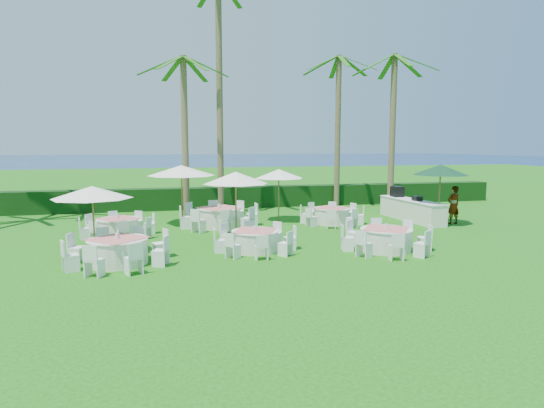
{
  "coord_description": "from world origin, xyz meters",
  "views": [
    {
      "loc": [
        -3.45,
        -13.92,
        3.6
      ],
      "look_at": [
        0.66,
        3.3,
        1.3
      ],
      "focal_mm": 30.0,
      "sensor_mm": 36.0,
      "label": 1
    }
  ],
  "objects_px": {
    "banquet_table_b": "(255,240)",
    "banquet_table_d": "(118,227)",
    "banquet_table_c": "(386,239)",
    "banquet_table_f": "(332,215)",
    "umbrella_c": "(181,171)",
    "umbrella_d": "(279,174)",
    "umbrella_a": "(92,192)",
    "buffet_table": "(411,209)",
    "staff_person": "(453,205)",
    "banquet_table_a": "(118,251)",
    "umbrella_green": "(441,170)",
    "banquet_table_e": "(219,217)",
    "umbrella_b": "(236,178)"
  },
  "relations": [
    {
      "from": "banquet_table_b",
      "to": "banquet_table_d",
      "type": "relative_size",
      "value": 0.99
    },
    {
      "from": "banquet_table_c",
      "to": "banquet_table_d",
      "type": "distance_m",
      "value": 10.31
    },
    {
      "from": "banquet_table_f",
      "to": "umbrella_c",
      "type": "height_order",
      "value": "umbrella_c"
    },
    {
      "from": "banquet_table_c",
      "to": "umbrella_d",
      "type": "relative_size",
      "value": 1.24
    },
    {
      "from": "umbrella_a",
      "to": "umbrella_d",
      "type": "distance_m",
      "value": 9.13
    },
    {
      "from": "banquet_table_d",
      "to": "banquet_table_f",
      "type": "relative_size",
      "value": 1.01
    },
    {
      "from": "umbrella_a",
      "to": "buffet_table",
      "type": "relative_size",
      "value": 0.58
    },
    {
      "from": "umbrella_a",
      "to": "staff_person",
      "type": "xyz_separation_m",
      "value": [
        15.12,
        2.55,
        -1.21
      ]
    },
    {
      "from": "banquet_table_a",
      "to": "umbrella_c",
      "type": "xyz_separation_m",
      "value": [
        2.2,
        6.62,
        2.05
      ]
    },
    {
      "from": "banquet_table_b",
      "to": "umbrella_green",
      "type": "height_order",
      "value": "umbrella_green"
    },
    {
      "from": "banquet_table_e",
      "to": "banquet_table_d",
      "type": "bearing_deg",
      "value": -164.41
    },
    {
      "from": "banquet_table_b",
      "to": "banquet_table_c",
      "type": "relative_size",
      "value": 0.92
    },
    {
      "from": "banquet_table_e",
      "to": "umbrella_b",
      "type": "bearing_deg",
      "value": -84.74
    },
    {
      "from": "staff_person",
      "to": "banquet_table_d",
      "type": "bearing_deg",
      "value": -10.38
    },
    {
      "from": "banquet_table_c",
      "to": "banquet_table_f",
      "type": "xyz_separation_m",
      "value": [
        0.13,
        5.52,
        -0.02
      ]
    },
    {
      "from": "banquet_table_a",
      "to": "umbrella_c",
      "type": "relative_size",
      "value": 1.02
    },
    {
      "from": "banquet_table_a",
      "to": "umbrella_b",
      "type": "distance_m",
      "value": 5.17
    },
    {
      "from": "umbrella_d",
      "to": "umbrella_green",
      "type": "xyz_separation_m",
      "value": [
        6.88,
        -2.55,
        0.23
      ]
    },
    {
      "from": "banquet_table_c",
      "to": "banquet_table_e",
      "type": "xyz_separation_m",
      "value": [
        -5.02,
        5.86,
        0.05
      ]
    },
    {
      "from": "banquet_table_e",
      "to": "buffet_table",
      "type": "distance_m",
      "value": 9.21
    },
    {
      "from": "banquet_table_c",
      "to": "umbrella_a",
      "type": "distance_m",
      "value": 9.89
    },
    {
      "from": "umbrella_c",
      "to": "umbrella_green",
      "type": "relative_size",
      "value": 1.11
    },
    {
      "from": "banquet_table_d",
      "to": "banquet_table_e",
      "type": "distance_m",
      "value": 4.32
    },
    {
      "from": "banquet_table_d",
      "to": "banquet_table_b",
      "type": "bearing_deg",
      "value": -37.66
    },
    {
      "from": "banquet_table_b",
      "to": "umbrella_a",
      "type": "distance_m",
      "value": 5.55
    },
    {
      "from": "banquet_table_b",
      "to": "staff_person",
      "type": "height_order",
      "value": "staff_person"
    },
    {
      "from": "umbrella_b",
      "to": "umbrella_a",
      "type": "bearing_deg",
      "value": -165.57
    },
    {
      "from": "banquet_table_c",
      "to": "umbrella_c",
      "type": "xyz_separation_m",
      "value": [
        -6.58,
        6.88,
        2.06
      ]
    },
    {
      "from": "umbrella_a",
      "to": "umbrella_green",
      "type": "relative_size",
      "value": 0.93
    },
    {
      "from": "buffet_table",
      "to": "staff_person",
      "type": "distance_m",
      "value": 1.97
    },
    {
      "from": "umbrella_d",
      "to": "umbrella_a",
      "type": "bearing_deg",
      "value": -145.61
    },
    {
      "from": "banquet_table_b",
      "to": "banquet_table_a",
      "type": "bearing_deg",
      "value": -170.62
    },
    {
      "from": "banquet_table_b",
      "to": "banquet_table_c",
      "type": "height_order",
      "value": "banquet_table_c"
    },
    {
      "from": "buffet_table",
      "to": "umbrella_c",
      "type": "bearing_deg",
      "value": 172.98
    },
    {
      "from": "banquet_table_d",
      "to": "umbrella_b",
      "type": "bearing_deg",
      "value": -22.81
    },
    {
      "from": "banquet_table_a",
      "to": "banquet_table_e",
      "type": "relative_size",
      "value": 0.89
    },
    {
      "from": "banquet_table_c",
      "to": "umbrella_green",
      "type": "xyz_separation_m",
      "value": [
        4.79,
        4.19,
        2.08
      ]
    },
    {
      "from": "umbrella_d",
      "to": "buffet_table",
      "type": "relative_size",
      "value": 0.57
    },
    {
      "from": "umbrella_b",
      "to": "banquet_table_f",
      "type": "bearing_deg",
      "value": 28.85
    },
    {
      "from": "banquet_table_f",
      "to": "umbrella_a",
      "type": "height_order",
      "value": "umbrella_a"
    },
    {
      "from": "banquet_table_c",
      "to": "banquet_table_d",
      "type": "relative_size",
      "value": 1.07
    },
    {
      "from": "banquet_table_d",
      "to": "umbrella_a",
      "type": "distance_m",
      "value": 3.59
    },
    {
      "from": "banquet_table_a",
      "to": "banquet_table_e",
      "type": "bearing_deg",
      "value": 56.15
    },
    {
      "from": "umbrella_b",
      "to": "buffet_table",
      "type": "relative_size",
      "value": 0.6
    },
    {
      "from": "banquet_table_a",
      "to": "umbrella_a",
      "type": "distance_m",
      "value": 2.29
    },
    {
      "from": "buffet_table",
      "to": "staff_person",
      "type": "height_order",
      "value": "staff_person"
    },
    {
      "from": "banquet_table_c",
      "to": "umbrella_d",
      "type": "height_order",
      "value": "umbrella_d"
    },
    {
      "from": "banquet_table_b",
      "to": "banquet_table_e",
      "type": "bearing_deg",
      "value": 97.57
    },
    {
      "from": "banquet_table_e",
      "to": "buffet_table",
      "type": "bearing_deg",
      "value": -1.9
    },
    {
      "from": "banquet_table_b",
      "to": "banquet_table_f",
      "type": "bearing_deg",
      "value": 45.15
    }
  ]
}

